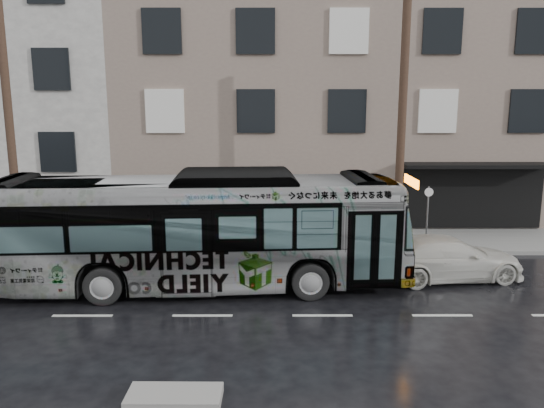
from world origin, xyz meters
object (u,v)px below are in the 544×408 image
at_px(utility_pole_rear, 10,129).
at_px(bus, 194,230).
at_px(white_sedan, 447,258).
at_px(utility_pole_front, 402,129).
at_px(sign_post, 427,219).

distance_m(utility_pole_rear, bus, 8.36).
bearing_deg(white_sedan, utility_pole_front, 11.66).
height_order(utility_pole_rear, sign_post, utility_pole_rear).
distance_m(utility_pole_rear, white_sedan, 15.74).
relative_size(sign_post, white_sedan, 0.50).
height_order(sign_post, bus, bus).
distance_m(utility_pole_rear, sign_post, 15.46).
relative_size(utility_pole_front, white_sedan, 1.89).
xyz_separation_m(bus, white_sedan, (7.96, 0.72, -1.09)).
bearing_deg(utility_pole_front, bus, -153.19).
height_order(bus, white_sedan, bus).
bearing_deg(utility_pole_rear, white_sedan, -10.62).
relative_size(utility_pole_rear, bus, 0.70).
xyz_separation_m(utility_pole_front, bus, (-6.99, -3.53, -2.87)).
relative_size(utility_pole_front, utility_pole_rear, 1.00).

